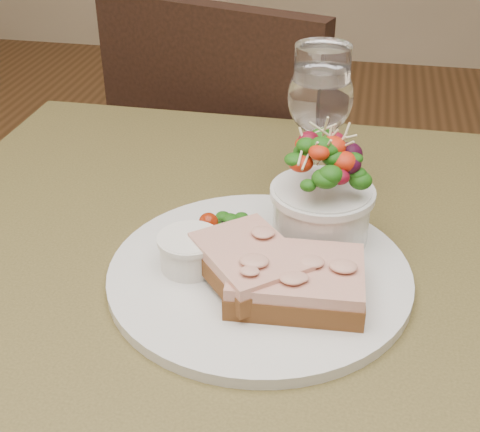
% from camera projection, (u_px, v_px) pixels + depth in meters
% --- Properties ---
extents(cafe_table, '(0.80, 0.80, 0.75)m').
position_uv_depth(cafe_table, '(238.00, 341.00, 0.75)').
color(cafe_table, '#433D1D').
rests_on(cafe_table, ground).
extents(chair_far, '(0.53, 0.53, 0.90)m').
position_uv_depth(chair_far, '(253.00, 262.00, 1.50)').
color(chair_far, black).
rests_on(chair_far, ground).
extents(dinner_plate, '(0.31, 0.31, 0.01)m').
position_uv_depth(dinner_plate, '(259.00, 274.00, 0.68)').
color(dinner_plate, silver).
rests_on(dinner_plate, cafe_table).
extents(sandwich_front, '(0.13, 0.10, 0.03)m').
position_uv_depth(sandwich_front, '(296.00, 281.00, 0.63)').
color(sandwich_front, '#512C15').
rests_on(sandwich_front, dinner_plate).
extents(sandwich_back, '(0.13, 0.14, 0.03)m').
position_uv_depth(sandwich_back, '(249.00, 262.00, 0.65)').
color(sandwich_back, '#512C15').
rests_on(sandwich_back, dinner_plate).
extents(ramekin, '(0.06, 0.06, 0.04)m').
position_uv_depth(ramekin, '(190.00, 250.00, 0.67)').
color(ramekin, white).
rests_on(ramekin, dinner_plate).
extents(salad_bowl, '(0.10, 0.10, 0.13)m').
position_uv_depth(salad_bowl, '(323.00, 190.00, 0.70)').
color(salad_bowl, silver).
rests_on(salad_bowl, dinner_plate).
extents(garnish, '(0.05, 0.04, 0.02)m').
position_uv_depth(garnish, '(218.00, 223.00, 0.74)').
color(garnish, '#0B3E0B').
rests_on(garnish, dinner_plate).
extents(wine_glass, '(0.08, 0.08, 0.18)m').
position_uv_depth(wine_glass, '(320.00, 101.00, 0.77)').
color(wine_glass, white).
rests_on(wine_glass, cafe_table).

